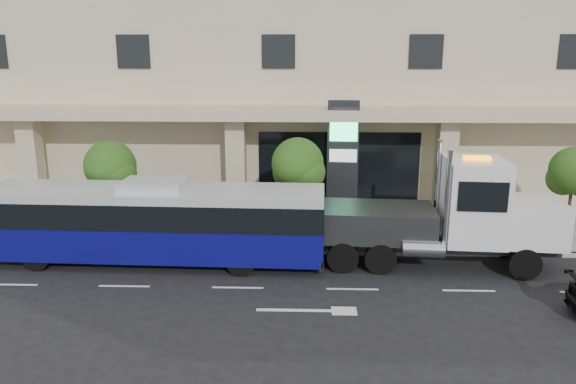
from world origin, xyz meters
The scene contains 10 objects.
ground centered at (0.00, 0.00, 0.00)m, with size 120.00×120.00×0.00m, color black.
sidewalk centered at (0.00, 5.00, 0.07)m, with size 120.00×6.00×0.15m, color gray.
curb centered at (0.00, 2.00, 0.07)m, with size 120.00×0.30×0.15m, color gray.
convention_center centered at (0.00, 15.42, 9.97)m, with size 60.00×17.60×20.00m.
tree_left centered at (-9.97, 3.59, 3.11)m, with size 2.27×2.20×4.22m.
tree_mid centered at (-1.97, 3.59, 3.26)m, with size 2.28×2.20×4.38m.
tree_right centered at (9.53, 3.59, 3.04)m, with size 2.10×2.00×4.04m.
city_bus centered at (-7.41, 0.87, 1.67)m, with size 13.02×3.15×3.28m.
tow_truck centered at (3.71, 0.91, 1.93)m, with size 10.35×3.17×4.70m.
signage_pylon centered at (0.04, 5.90, 3.06)m, with size 1.46×0.63×5.73m.
Camera 1 is at (-1.66, -19.60, 8.01)m, focal length 35.00 mm.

